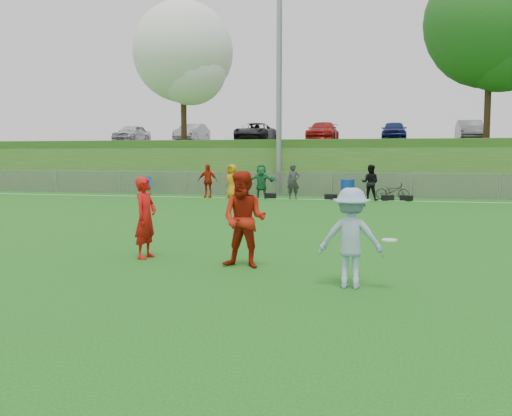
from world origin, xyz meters
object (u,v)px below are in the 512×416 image
(player_red_left, at_px, (145,218))
(bicycle, at_px, (392,191))
(player_red_center, at_px, (244,220))
(recycling_bin, at_px, (347,189))
(frisbee, at_px, (389,240))
(player_blue, at_px, (351,238))

(player_red_left, distance_m, bicycle, 18.19)
(player_red_center, relative_size, recycling_bin, 1.87)
(frisbee, relative_size, recycling_bin, 0.25)
(player_red_left, height_order, frisbee, player_red_left)
(player_blue, bearing_deg, recycling_bin, -84.80)
(player_red_center, xyz_separation_m, recycling_bin, (0.60, 17.33, -0.43))
(frisbee, bearing_deg, recycling_bin, 96.44)
(bicycle, bearing_deg, frisbee, -175.37)
(player_red_left, bearing_deg, bicycle, -9.77)
(player_blue, bearing_deg, player_red_center, -29.50)
(player_red_left, xyz_separation_m, player_blue, (4.33, -1.68, -0.04))
(player_blue, xyz_separation_m, frisbee, (0.60, -0.07, -0.00))
(recycling_bin, bearing_deg, bicycle, 16.69)
(player_red_left, bearing_deg, player_blue, -105.12)
(player_blue, bearing_deg, bicycle, -91.26)
(player_red_left, xyz_separation_m, player_red_center, (2.24, -0.46, 0.07))
(recycling_bin, xyz_separation_m, bicycle, (2.11, 0.63, -0.07))
(player_red_left, xyz_separation_m, recycling_bin, (2.83, 16.87, -0.36))
(player_red_center, bearing_deg, player_blue, -24.46)
(frisbee, bearing_deg, player_red_left, 160.53)
(player_blue, distance_m, frisbee, 0.61)
(player_red_center, bearing_deg, player_red_left, 173.93)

